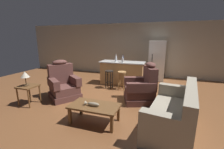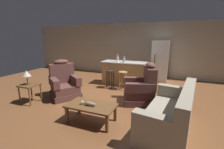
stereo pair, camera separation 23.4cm
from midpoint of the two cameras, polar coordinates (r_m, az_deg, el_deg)
ground_plane at (r=5.07m, az=1.20°, el=-7.98°), size 12.00×12.00×0.00m
back_wall at (r=7.74m, az=9.50°, el=9.25°), size 12.00×0.05×2.60m
coffee_table at (r=3.45m, az=-5.99°, el=-12.22°), size 1.10×0.60×0.42m
fish_figurine at (r=3.38m, az=-6.96°, el=-10.98°), size 0.34×0.10×0.10m
couch at (r=3.44m, az=23.51°, el=-13.89°), size 1.13×2.01×0.94m
recliner_near_lamp at (r=5.07m, az=-16.46°, el=-3.48°), size 1.17×1.17×1.20m
recliner_near_island at (r=4.54m, az=12.66°, el=-5.25°), size 1.07×1.07×1.20m
end_table at (r=4.95m, az=-27.69°, el=-4.45°), size 0.48×0.48×0.56m
table_lamp at (r=4.85m, az=-28.61°, el=0.09°), size 0.24×0.24×0.41m
kitchen_island at (r=6.15m, az=5.64°, el=0.53°), size 1.80×0.70×0.95m
bar_stool_left at (r=5.68m, az=0.53°, el=-0.58°), size 0.32×0.32×0.68m
bar_stool_right at (r=5.52m, az=5.39°, el=-1.05°), size 0.32×0.32×0.68m
refrigerator at (r=7.04m, az=18.68°, el=4.87°), size 0.70×0.69×1.76m
bottle_tall_green at (r=5.77m, az=5.79°, el=5.44°), size 0.08×0.08×0.27m
bottle_short_amber at (r=6.03m, az=5.97°, el=5.86°), size 0.06×0.06×0.29m
bottle_wine_dark at (r=5.98m, az=3.30°, el=5.95°), size 0.09×0.09×0.31m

